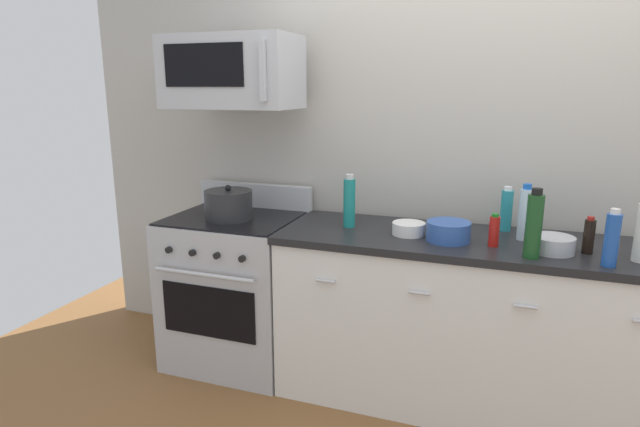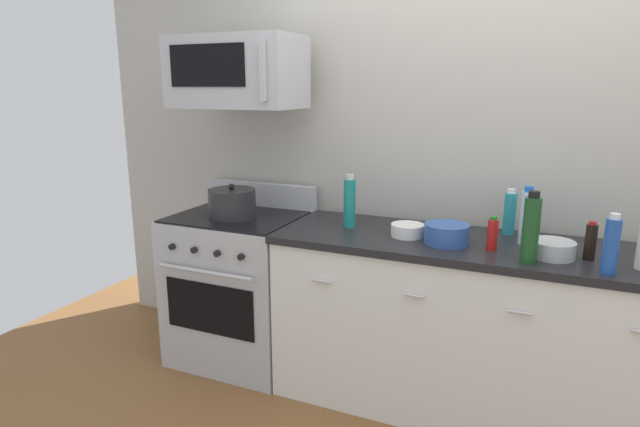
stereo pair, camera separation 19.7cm
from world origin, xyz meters
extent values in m
plane|color=brown|center=(0.00, 0.00, 0.00)|extent=(6.15, 6.15, 0.00)
cube|color=#B7B2A8|center=(0.00, 0.41, 1.35)|extent=(5.13, 0.10, 2.70)
cube|color=white|center=(0.00, 0.00, 0.44)|extent=(2.01, 0.62, 0.88)
cube|color=black|center=(0.00, 0.00, 0.90)|extent=(2.04, 0.65, 0.04)
cube|color=black|center=(0.00, -0.28, 0.05)|extent=(2.01, 0.02, 0.10)
cylinder|color=silver|center=(-0.70, -0.32, 0.72)|extent=(0.10, 0.02, 0.02)
cylinder|color=silver|center=(-0.23, -0.32, 0.72)|extent=(0.10, 0.02, 0.02)
cylinder|color=silver|center=(0.23, -0.32, 0.72)|extent=(0.10, 0.02, 0.02)
cube|color=#B7BABF|center=(-1.39, 0.00, 0.46)|extent=(0.76, 0.64, 0.91)
cube|color=black|center=(-1.39, -0.32, 0.45)|extent=(0.58, 0.01, 0.30)
cylinder|color=#B7BABF|center=(-1.39, -0.35, 0.68)|extent=(0.61, 0.02, 0.02)
cube|color=#B7BABF|center=(-1.39, 0.29, 0.99)|extent=(0.76, 0.06, 0.16)
cube|color=black|center=(-1.39, 0.00, 0.92)|extent=(0.73, 0.61, 0.01)
cylinder|color=black|center=(-1.62, -0.33, 0.79)|extent=(0.04, 0.02, 0.04)
cylinder|color=black|center=(-1.47, -0.33, 0.79)|extent=(0.04, 0.02, 0.04)
cylinder|color=black|center=(-1.32, -0.33, 0.79)|extent=(0.04, 0.02, 0.04)
cylinder|color=black|center=(-1.17, -0.33, 0.79)|extent=(0.04, 0.02, 0.04)
cube|color=#B7BABF|center=(-1.39, 0.05, 1.75)|extent=(0.74, 0.40, 0.40)
cube|color=black|center=(-1.45, -0.15, 1.78)|extent=(0.48, 0.01, 0.22)
cube|color=#B7BABF|center=(-1.10, -0.17, 1.75)|extent=(0.02, 0.04, 0.30)
cylinder|color=teal|center=(0.12, 0.23, 1.03)|extent=(0.06, 0.06, 0.22)
cylinder|color=white|center=(0.12, 0.23, 1.15)|extent=(0.04, 0.04, 0.02)
cylinder|color=silver|center=(0.21, 0.07, 1.05)|extent=(0.06, 0.06, 0.26)
cylinder|color=blue|center=(0.21, 0.07, 1.19)|extent=(0.04, 0.04, 0.03)
cylinder|color=black|center=(0.49, -0.06, 1.00)|extent=(0.05, 0.05, 0.16)
cylinder|color=maroon|center=(0.49, -0.06, 1.09)|extent=(0.03, 0.03, 0.02)
cylinder|color=#19471E|center=(0.24, -0.22, 1.06)|extent=(0.07, 0.07, 0.29)
cylinder|color=black|center=(0.24, -0.22, 1.22)|extent=(0.05, 0.05, 0.03)
cylinder|color=#B21914|center=(0.07, -0.09, 0.99)|extent=(0.05, 0.05, 0.15)
cylinder|color=#19721E|center=(0.07, -0.09, 1.07)|extent=(0.03, 0.03, 0.01)
cylinder|color=#197F7A|center=(-0.69, 0.02, 1.05)|extent=(0.07, 0.07, 0.27)
cylinder|color=beige|center=(-0.69, 0.02, 1.20)|extent=(0.04, 0.04, 0.03)
cylinder|color=#1E4CA5|center=(0.55, -0.23, 1.04)|extent=(0.06, 0.06, 0.23)
cylinder|color=silver|center=(0.55, -0.23, 1.16)|extent=(0.04, 0.04, 0.02)
cylinder|color=#B2B5BA|center=(0.34, -0.10, 0.96)|extent=(0.20, 0.20, 0.08)
torus|color=#B2B5BA|center=(0.34, -0.10, 0.99)|extent=(0.20, 0.20, 0.01)
cylinder|color=#B2B5BA|center=(0.34, -0.10, 0.93)|extent=(0.11, 0.11, 0.01)
cylinder|color=#2D519E|center=(-0.14, -0.08, 0.97)|extent=(0.22, 0.22, 0.10)
torus|color=#2D519E|center=(-0.14, -0.08, 1.01)|extent=(0.22, 0.22, 0.01)
cylinder|color=#2D519E|center=(-0.14, -0.08, 0.93)|extent=(0.12, 0.12, 0.01)
cylinder|color=white|center=(-0.35, -0.03, 0.95)|extent=(0.17, 0.17, 0.06)
torus|color=white|center=(-0.35, -0.03, 0.98)|extent=(0.17, 0.17, 0.01)
cylinder|color=white|center=(-0.35, -0.03, 0.92)|extent=(0.09, 0.09, 0.01)
cylinder|color=#262628|center=(-1.39, -0.05, 1.01)|extent=(0.28, 0.28, 0.17)
sphere|color=black|center=(-1.39, -0.05, 1.10)|extent=(0.04, 0.04, 0.04)
camera|label=1|loc=(0.11, -2.67, 1.67)|focal=29.54mm
camera|label=2|loc=(0.29, -2.60, 1.67)|focal=29.54mm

